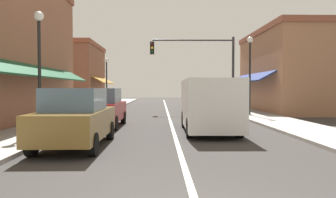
{
  "coord_description": "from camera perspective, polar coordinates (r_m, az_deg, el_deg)",
  "views": [
    {
      "loc": [
        -0.54,
        -3.74,
        1.76
      ],
      "look_at": [
        -0.13,
        12.95,
        1.2
      ],
      "focal_mm": 33.56,
      "sensor_mm": 36.0,
      "label": 1
    }
  ],
  "objects": [
    {
      "name": "storefront_right_block",
      "position": [
        25.73,
        21.15,
        4.75
      ],
      "size": [
        6.33,
        10.2,
        6.16
      ],
      "color": "#9E6B4C",
      "rests_on": "ground"
    },
    {
      "name": "traffic_signal_mast_arm",
      "position": [
        23.16,
        6.42,
        7.1
      ],
      "size": [
        6.16,
        0.5,
        5.53
      ],
      "color": "#333333",
      "rests_on": "ground"
    },
    {
      "name": "sidewalk_right",
      "position": [
        22.62,
        14.09,
        -2.44
      ],
      "size": [
        2.6,
        56.0,
        0.12
      ],
      "primitive_type": "cube",
      "color": "#A39E99",
      "rests_on": "ground"
    },
    {
      "name": "parked_car_nearest_left",
      "position": [
        9.83,
        -16.36,
        -3.31
      ],
      "size": [
        1.79,
        4.1,
        1.77
      ],
      "rotation": [
        0.0,
        0.0,
        -0.0
      ],
      "color": "brown",
      "rests_on": "ground"
    },
    {
      "name": "sidewalk_left",
      "position": [
        22.36,
        -14.24,
        -2.5
      ],
      "size": [
        2.6,
        56.0,
        0.12
      ],
      "primitive_type": "cube",
      "color": "#A39E99",
      "rests_on": "ground"
    },
    {
      "name": "parked_car_second_left",
      "position": [
        14.69,
        -11.89,
        -1.56
      ],
      "size": [
        1.83,
        4.13,
        1.77
      ],
      "rotation": [
        0.0,
        0.0,
        -0.01
      ],
      "color": "maroon",
      "rests_on": "ground"
    },
    {
      "name": "lane_center_stripe",
      "position": [
        21.81,
        0.01,
        -2.7
      ],
      "size": [
        0.14,
        52.0,
        0.01
      ],
      "primitive_type": "cube",
      "color": "silver",
      "rests_on": "ground"
    },
    {
      "name": "street_lamp_left_near",
      "position": [
        12.86,
        -22.34,
        7.96
      ],
      "size": [
        0.36,
        0.36,
        4.65
      ],
      "color": "black",
      "rests_on": "ground"
    },
    {
      "name": "ground_plane",
      "position": [
        21.81,
        0.01,
        -2.7
      ],
      "size": [
        80.0,
        80.0,
        0.0
      ],
      "primitive_type": "plane",
      "color": "#33302D"
    },
    {
      "name": "van_in_lane",
      "position": [
        12.83,
        7.35,
        -0.84
      ],
      "size": [
        2.07,
        5.21,
        2.12
      ],
      "rotation": [
        0.0,
        0.0,
        -0.02
      ],
      "color": "silver",
      "rests_on": "ground"
    },
    {
      "name": "street_lamp_right_mid",
      "position": [
        20.05,
        14.66,
        6.29
      ],
      "size": [
        0.36,
        0.36,
        4.93
      ],
      "color": "black",
      "rests_on": "ground"
    },
    {
      "name": "street_lamp_left_far",
      "position": [
        27.54,
        -11.1,
        4.45
      ],
      "size": [
        0.36,
        0.36,
        4.39
      ],
      "color": "black",
      "rests_on": "ground"
    },
    {
      "name": "storefront_far_left",
      "position": [
        33.07,
        -17.6,
        4.16
      ],
      "size": [
        7.19,
        8.2,
        6.19
      ],
      "color": "brown",
      "rests_on": "ground"
    }
  ]
}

